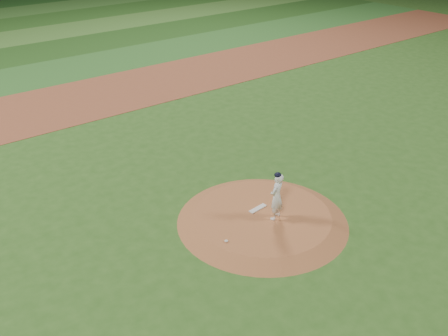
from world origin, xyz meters
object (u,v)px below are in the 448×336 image
object	(u,v)px
pitchers_mound	(262,218)
pitching_rubber	(258,208)
rosin_bag	(226,241)
pitcher_on_mound	(277,196)

from	to	relation	value
pitchers_mound	pitching_rubber	size ratio (longest dim) A/B	8.03
pitchers_mound	rosin_bag	world-z (taller)	rosin_bag
rosin_bag	pitcher_on_mound	size ratio (longest dim) A/B	0.07
pitchers_mound	pitching_rubber	world-z (taller)	pitching_rubber
rosin_bag	pitcher_on_mound	world-z (taller)	pitcher_on_mound
pitchers_mound	pitching_rubber	xyz separation A→B (m)	(0.10, 0.34, 0.14)
pitcher_on_mound	pitchers_mound	bearing A→B (deg)	117.08
pitching_rubber	pitcher_on_mound	world-z (taller)	pitcher_on_mound
pitching_rubber	pitcher_on_mound	size ratio (longest dim) A/B	0.42
pitchers_mound	pitcher_on_mound	world-z (taller)	pitcher_on_mound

